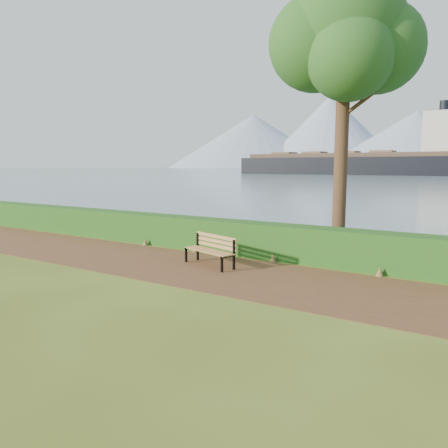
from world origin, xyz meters
The scene contains 6 objects.
ground centered at (0.00, 0.00, 0.00)m, with size 140.00×140.00×0.00m, color #495A19.
path centered at (0.00, 0.30, 0.01)m, with size 40.00×3.40×0.01m, color #52321C.
hedge centered at (0.00, 2.60, 0.50)m, with size 32.00×0.85×1.00m, color #143F12.
bench centered at (0.38, 0.80, 0.48)m, with size 1.73×0.94×0.83m.
tree centered at (2.63, 4.51, 6.50)m, with size 4.42×3.63×8.74m.
cargo_ship centered at (-27.43, 118.17, 3.14)m, with size 69.55×11.36×21.09m.
Camera 1 is at (6.93, -8.74, 2.69)m, focal length 35.00 mm.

